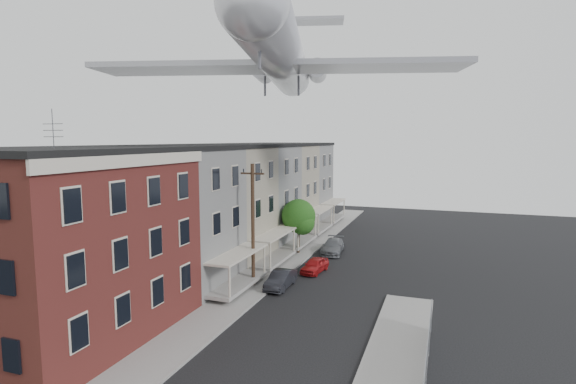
# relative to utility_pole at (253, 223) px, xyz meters

# --- Properties ---
(sidewalk_left) EXTENTS (3.00, 62.00, 0.12)m
(sidewalk_left) POSITION_rel_utility_pole_xyz_m (0.10, 6.00, -4.61)
(sidewalk_left) COLOR gray
(sidewalk_left) RESTS_ON ground
(curb_left) EXTENTS (0.15, 62.00, 0.14)m
(curb_left) POSITION_rel_utility_pole_xyz_m (1.55, 6.00, -4.60)
(curb_left) COLOR gray
(curb_left) RESTS_ON ground
(corner_building) EXTENTS (10.31, 12.30, 12.15)m
(corner_building) POSITION_rel_utility_pole_xyz_m (-6.40, -11.00, 0.49)
(corner_building) COLOR #3C1C13
(corner_building) RESTS_ON ground
(row_house_a) EXTENTS (11.98, 7.00, 10.30)m
(row_house_a) POSITION_rel_utility_pole_xyz_m (-6.36, -1.50, 0.45)
(row_house_a) COLOR slate
(row_house_a) RESTS_ON ground
(row_house_b) EXTENTS (11.98, 7.00, 10.30)m
(row_house_b) POSITION_rel_utility_pole_xyz_m (-6.36, 5.50, 0.45)
(row_house_b) COLOR gray
(row_house_b) RESTS_ON ground
(row_house_c) EXTENTS (11.98, 7.00, 10.30)m
(row_house_c) POSITION_rel_utility_pole_xyz_m (-6.36, 12.50, 0.45)
(row_house_c) COLOR slate
(row_house_c) RESTS_ON ground
(row_house_d) EXTENTS (11.98, 7.00, 10.30)m
(row_house_d) POSITION_rel_utility_pole_xyz_m (-6.36, 19.50, 0.45)
(row_house_d) COLOR gray
(row_house_d) RESTS_ON ground
(row_house_e) EXTENTS (11.98, 7.00, 10.30)m
(row_house_e) POSITION_rel_utility_pole_xyz_m (-6.36, 26.50, 0.45)
(row_house_e) COLOR slate
(row_house_e) RESTS_ON ground
(utility_pole) EXTENTS (1.80, 0.26, 9.00)m
(utility_pole) POSITION_rel_utility_pole_xyz_m (0.00, 0.00, 0.00)
(utility_pole) COLOR black
(utility_pole) RESTS_ON ground
(street_tree) EXTENTS (3.22, 3.20, 5.20)m
(street_tree) POSITION_rel_utility_pole_xyz_m (0.33, 9.92, -1.22)
(street_tree) COLOR black
(street_tree) RESTS_ON ground
(car_near) EXTENTS (1.82, 3.59, 1.17)m
(car_near) POSITION_rel_utility_pole_xyz_m (3.31, 4.77, -4.09)
(car_near) COLOR #AC1618
(car_near) RESTS_ON ground
(car_mid) EXTENTS (1.33, 3.81, 1.25)m
(car_mid) POSITION_rel_utility_pole_xyz_m (2.05, 0.27, -4.05)
(car_mid) COLOR black
(car_mid) RESTS_ON ground
(car_far) EXTENTS (2.29, 4.70, 1.32)m
(car_far) POSITION_rel_utility_pole_xyz_m (3.22, 11.27, -4.02)
(car_far) COLOR slate
(car_far) RESTS_ON ground
(airplane) EXTENTS (27.08, 30.96, 8.92)m
(airplane) POSITION_rel_utility_pole_xyz_m (0.62, 4.29, 12.44)
(airplane) COLOR silver
(airplane) RESTS_ON ground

